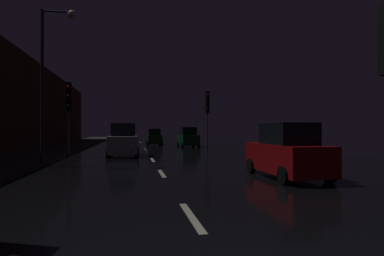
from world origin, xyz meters
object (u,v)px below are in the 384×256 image
(car_approaching_headlights, at_px, (123,141))
(car_parked_right_near, at_px, (287,153))
(car_parked_right_far, at_px, (188,138))
(car_distant_taillights, at_px, (154,138))
(traffic_light_far_left, at_px, (69,103))
(streetlamp_overhead, at_px, (52,63))
(traffic_light_far_right, at_px, (207,107))

(car_approaching_headlights, bearing_deg, car_parked_right_near, 30.17)
(car_parked_right_far, xyz_separation_m, car_parked_right_near, (-0.00, -20.46, 0.01))
(car_approaching_headlights, bearing_deg, car_distant_taillights, 167.46)
(car_distant_taillights, distance_m, car_parked_right_far, 5.53)
(car_distant_taillights, height_order, car_parked_right_far, car_parked_right_far)
(traffic_light_far_left, bearing_deg, car_parked_right_near, 42.41)
(car_approaching_headlights, relative_size, car_parked_right_near, 1.08)
(car_parked_right_far, bearing_deg, car_approaching_headlights, 146.65)
(streetlamp_overhead, distance_m, car_approaching_headlights, 7.53)
(traffic_light_far_left, bearing_deg, traffic_light_far_right, 113.52)
(traffic_light_far_right, xyz_separation_m, streetlamp_overhead, (-10.44, -10.02, 1.31))
(car_approaching_headlights, relative_size, car_parked_right_far, 1.09)
(car_approaching_headlights, height_order, car_distant_taillights, car_approaching_headlights)
(streetlamp_overhead, bearing_deg, car_distant_taillights, 71.67)
(car_parked_right_far, bearing_deg, traffic_light_far_right, -170.79)
(traffic_light_far_right, xyz_separation_m, car_parked_right_near, (-0.80, -15.50, -2.85))
(streetlamp_overhead, relative_size, car_parked_right_near, 1.90)
(car_approaching_headlights, xyz_separation_m, car_distant_taillights, (3.14, 14.12, -0.16))
(traffic_light_far_left, relative_size, car_parked_right_near, 1.21)
(traffic_light_far_right, height_order, traffic_light_far_left, traffic_light_far_right)
(car_distant_taillights, bearing_deg, traffic_light_far_left, 154.54)
(car_distant_taillights, bearing_deg, traffic_light_far_right, -157.25)
(traffic_light_far_left, height_order, car_parked_right_far, traffic_light_far_left)
(traffic_light_far_left, distance_m, car_parked_right_near, 14.96)
(car_distant_taillights, bearing_deg, car_parked_right_near, -172.76)
(traffic_light_far_left, relative_size, car_approaching_headlights, 1.12)
(car_distant_taillights, bearing_deg, streetlamp_overhead, 161.67)
(car_approaching_headlights, bearing_deg, car_parked_right_far, 146.65)
(streetlamp_overhead, xyz_separation_m, car_parked_right_far, (9.64, 14.99, -4.17))
(traffic_light_far_left, height_order, car_parked_right_near, traffic_light_far_left)
(traffic_light_far_left, xyz_separation_m, car_distant_taillights, (6.70, 14.07, -2.75))
(streetlamp_overhead, relative_size, car_parked_right_far, 1.93)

